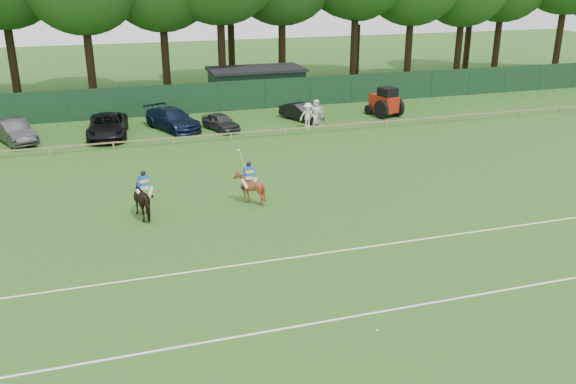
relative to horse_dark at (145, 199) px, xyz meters
name	(u,v)px	position (x,y,z in m)	size (l,w,h in m)	color
ground	(298,246)	(5.97, -5.36, -0.91)	(160.00, 160.00, 0.00)	#1E4C14
horse_dark	(145,199)	(0.00, 0.00, 0.00)	(0.99, 2.17, 1.83)	black
horse_chestnut	(249,188)	(5.23, 0.30, -0.09)	(1.34, 1.50, 1.66)	maroon
sedan_grey	(14,131)	(-7.44, 16.38, -0.12)	(1.69, 4.83, 1.59)	#2E2E31
suv_black	(108,126)	(-1.24, 15.98, -0.11)	(2.67, 5.78, 1.61)	black
sedan_navy	(173,119)	(3.46, 16.75, -0.13)	(2.21, 5.43, 1.58)	#111B36
hatch_grey	(221,122)	(6.83, 15.47, -0.29)	(1.48, 3.69, 1.26)	#333336
estate_black	(301,112)	(13.55, 16.74, -0.27)	(1.37, 3.94, 1.30)	black
spectator_left	(308,116)	(13.16, 14.02, 0.06)	(1.26, 0.72, 1.95)	white
spectator_mid	(322,116)	(14.42, 14.41, -0.16)	(0.88, 0.37, 1.51)	silver
spectator_right	(316,112)	(14.13, 14.86, 0.07)	(0.96, 0.63, 1.97)	silver
rider_dark	(144,184)	(0.00, -0.01, 0.79)	(0.93, 0.49, 1.41)	silver
rider_chestnut	(249,174)	(5.23, 0.29, 0.66)	(0.94, 0.57, 2.05)	silver
polo_ball	(378,330)	(6.42, -12.46, -0.87)	(0.09, 0.09, 0.09)	silver
pitch_lines	(326,283)	(5.97, -8.86, -0.91)	(60.00, 5.10, 0.01)	silver
pitch_rail	(217,135)	(5.97, 12.64, -0.47)	(62.10, 0.10, 0.50)	#997F5B
perimeter_fence	(195,98)	(5.97, 21.64, 0.34)	(92.08, 0.08, 2.50)	#14351E
utility_shed	(256,85)	(11.97, 24.64, 0.62)	(8.40, 4.40, 3.04)	#14331E
tree_row	(203,94)	(7.97, 29.64, -0.91)	(96.00, 12.00, 21.00)	#26561C
tractor	(385,102)	(20.48, 15.99, 0.21)	(2.51, 3.19, 2.37)	#9D1E0E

